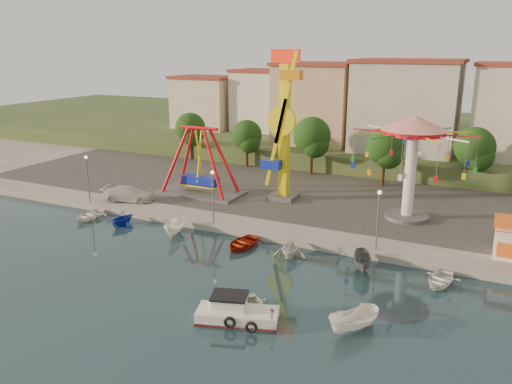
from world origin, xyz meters
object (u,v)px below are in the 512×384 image
Objects in this scene: cabin_motorboat at (236,314)px; van at (129,194)px; wave_swinger at (413,144)px; rowboat_a at (253,307)px; pirate_ship_ride at (200,162)px; kamikaze_tower at (285,130)px; skiff at (354,321)px.

van is at bearing 125.82° from cabin_motorboat.
rowboat_a is at bearing -105.33° from wave_swinger.
wave_swinger is 3.15× the size of rowboat_a.
pirate_ship_ride is 1.76× the size of van.
kamikaze_tower is at bearing 66.09° from rowboat_a.
van reaches higher than cabin_motorboat.
skiff is (24.02, -20.67, -3.64)m from pirate_ship_ride.
wave_swinger reaches higher than skiff.
wave_swinger is 23.27m from skiff.
pirate_ship_ride is 31.89m from skiff.
kamikaze_tower is 1.42× the size of wave_swinger.
pirate_ship_ride is 1.77× the size of cabin_motorboat.
kamikaze_tower is 4.24× the size of skiff.
skiff reaches higher than rowboat_a.
pirate_ship_ride is at bearing 173.07° from skiff.
cabin_motorboat is at bearing -53.59° from pirate_ship_ride.
kamikaze_tower is at bearing -81.44° from van.
wave_swinger is at bearing -94.66° from van.
pirate_ship_ride is at bearing -176.65° from wave_swinger.
cabin_motorboat reaches higher than rowboat_a.
kamikaze_tower is 18.90m from van.
wave_swinger is 24.72m from rowboat_a.
pirate_ship_ride is 2.72× the size of rowboat_a.
kamikaze_tower is 4.48× the size of rowboat_a.
cabin_motorboat is 1.55m from rowboat_a.
wave_swinger is 2.05× the size of cabin_motorboat.
wave_swinger is (23.51, 1.37, 3.80)m from pirate_ship_ride.
wave_swinger is at bearing 125.10° from skiff.
skiff is at bearing -36.97° from rowboat_a.
pirate_ship_ride is 10.83m from kamikaze_tower.
wave_swinger is 2.04× the size of van.
skiff is at bearing -88.69° from wave_swinger.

